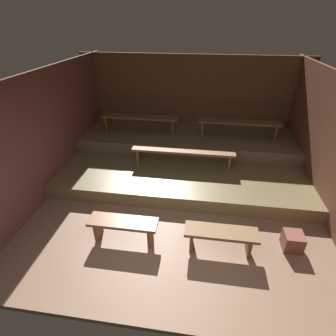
{
  "coord_description": "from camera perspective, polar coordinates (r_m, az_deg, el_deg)",
  "views": [
    {
      "loc": [
        0.39,
        -2.02,
        3.29
      ],
      "look_at": [
        -0.28,
        2.6,
        0.5
      ],
      "focal_mm": 27.32,
      "sensor_mm": 36.0,
      "label": 1
    }
  ],
  "objects": [
    {
      "name": "bench_floor_left",
      "position": [
        4.39,
        -9.96,
        -12.41
      ],
      "size": [
        1.14,
        0.33,
        0.41
      ],
      "color": "brown",
      "rests_on": "ground"
    },
    {
      "name": "wooden_crate_floor",
      "position": [
        4.76,
        26.03,
        -14.43
      ],
      "size": [
        0.3,
        0.3,
        0.3
      ],
      "primitive_type": "cube",
      "color": "brown",
      "rests_on": "ground"
    },
    {
      "name": "bench_middle_right",
      "position": [
        6.82,
        15.54,
        9.53
      ],
      "size": [
        2.06,
        0.33,
        0.41
      ],
      "color": "brown",
      "rests_on": "platform_middle"
    },
    {
      "name": "platform_middle",
      "position": [
        6.95,
        4.32,
        6.59
      ],
      "size": [
        5.44,
        1.74,
        0.3
      ],
      "primitive_type": "cube",
      "color": "#7C674C",
      "rests_on": "platform_lower"
    },
    {
      "name": "wall_left",
      "position": [
        5.95,
        -24.53,
        7.66
      ],
      "size": [
        0.06,
        5.97,
        2.44
      ],
      "primitive_type": "cube",
      "color": "brown",
      "rests_on": "ground"
    },
    {
      "name": "wall_right",
      "position": [
        5.58,
        32.59,
        4.0
      ],
      "size": [
        0.06,
        5.97,
        2.44
      ],
      "primitive_type": "cube",
      "color": "brown",
      "rests_on": "ground"
    },
    {
      "name": "ground",
      "position": [
        5.7,
        2.78,
        -4.94
      ],
      "size": [
        6.24,
        5.97,
        0.08
      ],
      "primitive_type": "cube",
      "color": "#86654E"
    },
    {
      "name": "platform_lower",
      "position": [
        6.37,
        3.65,
        1.23
      ],
      "size": [
        5.44,
        3.34,
        0.3
      ],
      "primitive_type": "cube",
      "color": "olive",
      "rests_on": "ground"
    },
    {
      "name": "bench_middle_left",
      "position": [
        6.97,
        -6.37,
        10.91
      ],
      "size": [
        2.06,
        0.33,
        0.41
      ],
      "color": "brown",
      "rests_on": "platform_middle"
    },
    {
      "name": "wall_back",
      "position": [
        7.52,
        5.11,
        14.78
      ],
      "size": [
        6.24,
        0.06,
        2.44
      ],
      "primitive_type": "cube",
      "color": "brown",
      "rests_on": "ground"
    },
    {
      "name": "bench_floor_right",
      "position": [
        4.25,
        11.68,
        -14.45
      ],
      "size": [
        1.14,
        0.33,
        0.41
      ],
      "color": "brown",
      "rests_on": "ground"
    },
    {
      "name": "bench_lower_center",
      "position": [
        5.8,
        3.37,
        3.59
      ],
      "size": [
        2.32,
        0.33,
        0.41
      ],
      "color": "brown",
      "rests_on": "platform_lower"
    }
  ]
}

